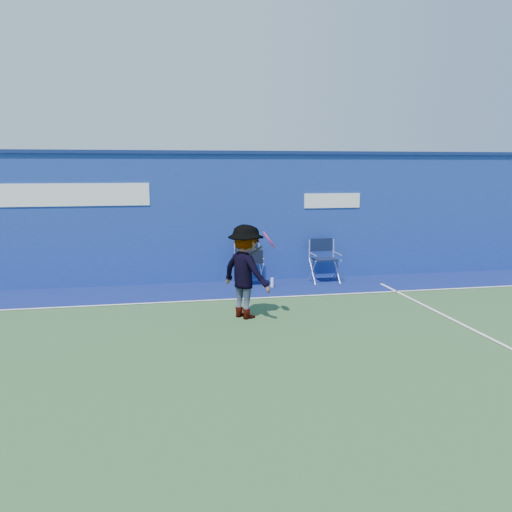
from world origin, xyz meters
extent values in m
plane|color=#30532C|center=(0.00, 0.00, 0.00)|extent=(80.00, 80.00, 0.00)
cube|color=navy|center=(0.00, 5.20, 1.50)|extent=(24.00, 0.40, 3.00)
cube|color=navy|center=(0.00, 5.20, 3.04)|extent=(24.00, 0.50, 0.08)
cube|color=white|center=(-3.00, 4.99, 2.10)|extent=(4.50, 0.02, 0.50)
cube|color=white|center=(3.60, 4.99, 1.90)|extent=(1.40, 0.02, 0.35)
cube|color=navy|center=(0.00, 4.10, 0.00)|extent=(24.00, 1.80, 0.01)
cube|color=white|center=(0.00, 3.20, 0.01)|extent=(24.00, 0.06, 0.01)
cube|color=#0E1635|center=(1.45, 4.48, 0.53)|extent=(0.51, 0.43, 0.03)
cube|color=silver|center=(1.45, 4.73, 0.74)|extent=(0.58, 0.03, 0.42)
cube|color=#0E1635|center=(1.45, 4.73, 0.82)|extent=(0.51, 0.03, 0.30)
cube|color=black|center=(1.45, 4.45, 0.69)|extent=(0.58, 0.34, 0.32)
cube|color=#0E1635|center=(1.45, 4.73, 0.87)|extent=(0.42, 0.06, 0.23)
cube|color=#0E1635|center=(3.28, 4.49, 0.55)|extent=(0.53, 0.45, 0.03)
cube|color=silver|center=(3.28, 4.76, 0.77)|extent=(0.61, 0.03, 0.44)
cube|color=#0E1635|center=(3.28, 4.76, 0.86)|extent=(0.53, 0.03, 0.31)
cylinder|color=white|center=(1.93, 4.18, 0.11)|extent=(0.07, 0.07, 0.22)
imported|color=#EA4738|center=(0.91, 1.85, 0.85)|extent=(1.13, 1.26, 1.69)
torus|color=#BB1844|center=(1.31, 1.73, 1.43)|extent=(0.28, 0.40, 0.32)
cylinder|color=gray|center=(1.31, 1.73, 1.43)|extent=(0.22, 0.33, 0.26)
cylinder|color=black|center=(1.03, 1.70, 1.23)|extent=(0.30, 0.07, 0.23)
camera|label=1|loc=(-0.77, -7.56, 2.70)|focal=38.00mm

